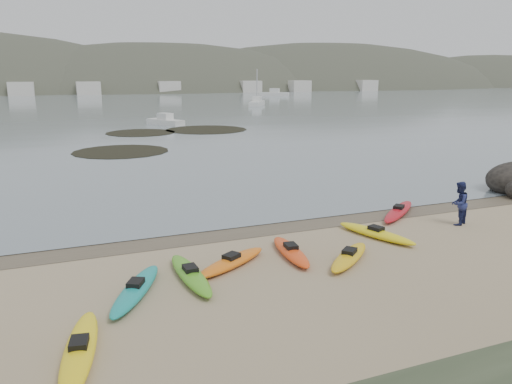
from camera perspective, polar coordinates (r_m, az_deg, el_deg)
name	(u,v)px	position (r m, az deg, el deg)	size (l,w,h in m)	color
ground	(256,226)	(21.32, 0.00, -3.93)	(600.00, 600.00, 0.00)	tan
wet_sand	(259,228)	(21.05, 0.31, -4.14)	(60.00, 60.00, 0.00)	brown
water	(64,85)	(319.03, -21.05, 11.36)	(1200.00, 1200.00, 0.00)	slate
kayaks	(250,264)	(16.72, -0.70, -8.28)	(20.45, 10.59, 0.34)	yellow
person_east	(459,203)	(23.00, 22.19, -1.21)	(0.92, 0.72, 1.89)	navy
kelp_mats	(167,136)	(53.06, -10.15, 6.33)	(19.91, 21.97, 0.04)	black
moored_boats	(86,104)	(105.51, -18.90, 9.53)	(102.56, 82.49, 1.39)	silver
far_hills	(172,127)	(219.10, -9.57, 7.34)	(550.00, 135.00, 80.00)	#384235
far_town	(98,88)	(164.50, -17.58, 11.24)	(199.00, 5.00, 4.00)	beige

